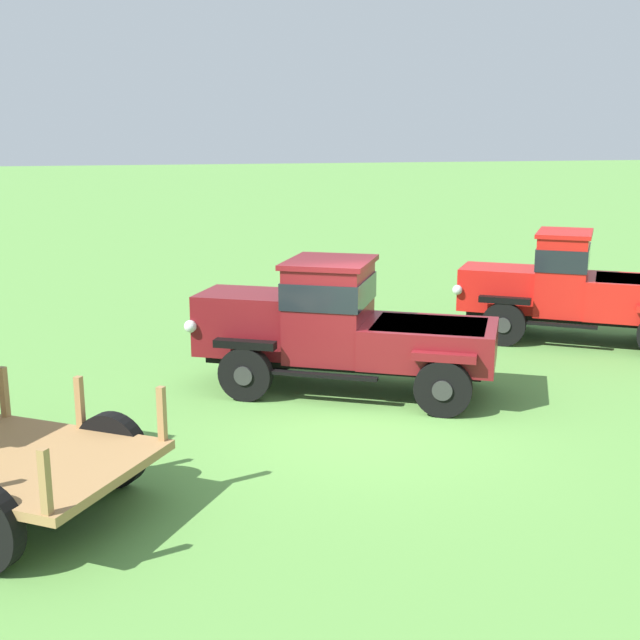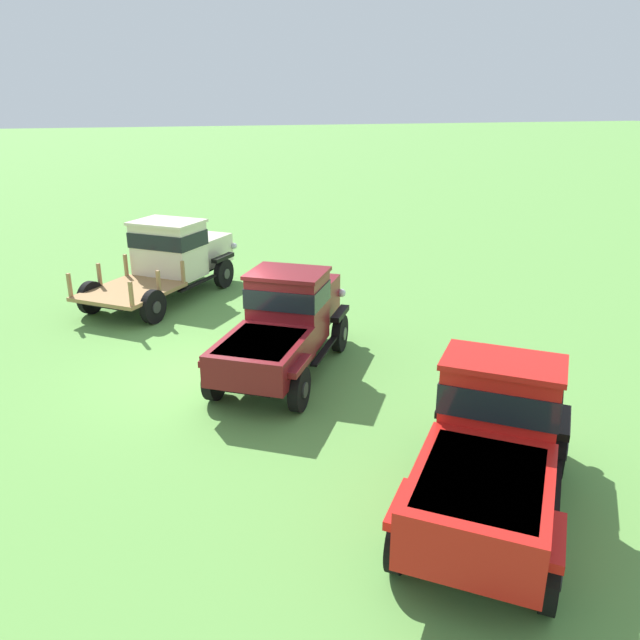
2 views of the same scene
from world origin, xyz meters
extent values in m
plane|color=#5B9342|center=(0.00, 0.00, 0.00)|extent=(240.00, 240.00, 0.00)
cylinder|color=black|center=(-7.59, -0.37, 0.44)|extent=(0.80, 0.71, 0.89)
cylinder|color=#2D2D2D|center=(-7.66, -0.45, 0.44)|extent=(0.26, 0.22, 0.31)
cylinder|color=black|center=(-6.30, 1.20, 0.44)|extent=(0.80, 0.71, 0.89)
cylinder|color=#2D2D2D|center=(-6.23, 1.28, 0.44)|extent=(0.26, 0.22, 0.31)
cylinder|color=black|center=(-4.91, -2.58, 0.44)|extent=(0.80, 0.71, 0.89)
cylinder|color=#2D2D2D|center=(-4.98, -2.66, 0.44)|extent=(0.26, 0.22, 0.31)
cylinder|color=black|center=(-3.62, -1.01, 0.44)|extent=(0.80, 0.71, 0.89)
cylinder|color=#2D2D2D|center=(-3.55, -0.93, 0.44)|extent=(0.26, 0.22, 0.31)
cube|color=black|center=(-5.71, -0.60, 0.53)|extent=(4.58, 4.06, 0.12)
cube|color=beige|center=(-7.14, 0.58, 1.02)|extent=(2.24, 2.20, 0.86)
cube|color=silver|center=(-7.79, 1.12, 0.97)|extent=(0.76, 0.90, 0.65)
sphere|color=silver|center=(-8.28, 0.54, 1.04)|extent=(0.20, 0.20, 0.20)
sphere|color=silver|center=(-7.31, 1.71, 1.04)|extent=(0.20, 0.20, 0.20)
cube|color=black|center=(-7.59, -0.37, 0.94)|extent=(0.91, 0.80, 0.12)
cube|color=black|center=(-6.30, 1.20, 0.94)|extent=(0.91, 0.80, 0.12)
cube|color=beige|center=(-5.98, -0.38, 1.35)|extent=(2.13, 2.20, 1.54)
cube|color=black|center=(-5.98, -0.38, 1.70)|extent=(2.20, 2.27, 0.43)
cube|color=beige|center=(-5.98, -0.38, 2.16)|extent=(2.29, 2.35, 0.08)
cube|color=black|center=(-6.52, -1.23, 0.51)|extent=(1.48, 1.26, 0.05)
cube|color=black|center=(-5.24, 0.31, 0.51)|extent=(1.48, 1.26, 0.05)
cube|color=#9E7547|center=(-4.55, -1.56, 0.64)|extent=(3.17, 3.12, 0.10)
cube|color=#9E7547|center=(-6.00, -1.61, 0.99)|extent=(0.11, 0.11, 0.62)
cube|color=#9E7547|center=(-4.77, -0.12, 0.99)|extent=(0.11, 0.11, 0.62)
cube|color=#9E7547|center=(-5.16, -2.31, 0.99)|extent=(0.11, 0.11, 0.62)
cube|color=#9E7547|center=(-3.93, -0.82, 0.99)|extent=(0.11, 0.11, 0.62)
cube|color=#9E7547|center=(-4.32, -3.01, 0.99)|extent=(0.11, 0.11, 0.62)
cube|color=#9E7547|center=(-3.09, -1.52, 0.99)|extent=(0.11, 0.11, 0.62)
cylinder|color=black|center=(-1.41, 1.55, 0.42)|extent=(0.82, 0.62, 0.84)
cylinder|color=#2D2D2D|center=(-1.47, 1.46, 0.42)|extent=(0.26, 0.19, 0.30)
cylinder|color=black|center=(-0.49, 2.98, 0.42)|extent=(0.82, 0.62, 0.84)
cylinder|color=#2D2D2D|center=(-0.42, 3.07, 0.42)|extent=(0.26, 0.19, 0.30)
cylinder|color=black|center=(1.13, -0.09, 0.42)|extent=(0.82, 0.62, 0.84)
cylinder|color=#2D2D2D|center=(1.07, -0.19, 0.42)|extent=(0.26, 0.19, 0.30)
cylinder|color=black|center=(2.05, 1.33, 0.42)|extent=(0.82, 0.62, 0.84)
cylinder|color=#2D2D2D|center=(2.12, 1.43, 0.42)|extent=(0.26, 0.19, 0.30)
cube|color=black|center=(0.20, 1.52, 0.50)|extent=(4.16, 3.15, 0.12)
cube|color=maroon|center=(-1.14, 2.39, 1.05)|extent=(1.94, 1.83, 0.97)
cube|color=silver|center=(-1.76, 2.79, 1.00)|extent=(0.56, 0.82, 0.73)
sphere|color=silver|center=(-2.12, 2.26, 1.07)|extent=(0.20, 0.20, 0.20)
sphere|color=silver|center=(-1.42, 3.33, 1.07)|extent=(0.20, 0.20, 0.20)
cube|color=black|center=(-1.41, 1.55, 0.89)|extent=(0.92, 0.70, 0.12)
cube|color=black|center=(-0.49, 2.98, 0.89)|extent=(0.92, 0.70, 0.12)
cube|color=maroon|center=(0.00, 1.65, 1.30)|extent=(1.80, 1.89, 1.47)
cube|color=black|center=(0.00, 1.65, 1.63)|extent=(1.85, 1.95, 0.41)
cube|color=maroon|center=(0.00, 1.65, 2.08)|extent=(1.93, 2.01, 0.08)
cube|color=black|center=(-0.36, 0.89, 0.48)|extent=(1.45, 1.01, 0.05)
cube|color=black|center=(0.55, 2.29, 0.48)|extent=(1.45, 1.01, 0.05)
cube|color=maroon|center=(1.34, 0.79, 0.87)|extent=(2.55, 2.41, 0.61)
cube|color=black|center=(1.34, 0.79, 1.15)|extent=(2.15, 2.04, 0.06)
cube|color=maroon|center=(1.13, -0.09, 0.89)|extent=(0.89, 0.67, 0.12)
cube|color=maroon|center=(2.05, 1.33, 0.89)|extent=(0.89, 0.67, 0.12)
cylinder|color=black|center=(4.16, 3.22, 0.43)|extent=(0.78, 0.67, 0.86)
cylinder|color=#2D2D2D|center=(4.09, 3.14, 0.43)|extent=(0.25, 0.21, 0.30)
cylinder|color=black|center=(5.25, 4.59, 0.43)|extent=(0.78, 0.67, 0.86)
cylinder|color=#2D2D2D|center=(5.32, 4.67, 0.43)|extent=(0.25, 0.21, 0.30)
cylinder|color=black|center=(6.39, 1.44, 0.43)|extent=(0.78, 0.67, 0.86)
cylinder|color=#2D2D2D|center=(6.32, 1.36, 0.43)|extent=(0.25, 0.21, 0.30)
cylinder|color=black|center=(7.48, 2.81, 0.43)|extent=(0.78, 0.67, 0.86)
cylinder|color=#2D2D2D|center=(7.55, 2.89, 0.43)|extent=(0.25, 0.21, 0.30)
cube|color=black|center=(5.73, 3.09, 0.51)|extent=(3.90, 3.38, 0.12)
cube|color=red|center=(4.53, 4.04, 0.99)|extent=(1.95, 1.90, 0.84)
cube|color=silver|center=(3.96, 4.50, 0.95)|extent=(0.65, 0.79, 0.63)
sphere|color=silver|center=(3.54, 3.99, 1.01)|extent=(0.20, 0.20, 0.20)
sphere|color=silver|center=(4.36, 5.02, 1.01)|extent=(0.20, 0.20, 0.20)
cube|color=black|center=(4.16, 3.22, 0.91)|extent=(0.90, 0.77, 0.12)
cube|color=black|center=(5.25, 4.59, 0.91)|extent=(0.90, 0.77, 0.12)
cube|color=red|center=(5.48, 3.28, 1.34)|extent=(1.69, 1.78, 1.54)
cube|color=black|center=(5.48, 3.28, 1.69)|extent=(1.74, 1.83, 0.43)
cube|color=red|center=(5.48, 3.28, 2.15)|extent=(1.80, 1.90, 0.08)
cube|color=black|center=(5.02, 2.55, 0.49)|extent=(1.11, 0.92, 0.05)
cube|color=black|center=(6.09, 3.89, 0.49)|extent=(1.11, 0.92, 0.05)
cube|color=red|center=(6.68, 2.32, 0.95)|extent=(2.68, 2.59, 0.76)
cube|color=black|center=(6.68, 2.32, 1.30)|extent=(2.26, 2.19, 0.06)
cube|color=red|center=(6.39, 1.44, 0.91)|extent=(0.86, 0.74, 0.12)
cube|color=red|center=(7.48, 2.81, 0.91)|extent=(0.86, 0.74, 0.12)
camera|label=1|loc=(-4.14, -10.03, 3.96)|focal=45.00mm
camera|label=2|loc=(12.12, -1.32, 5.51)|focal=35.00mm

